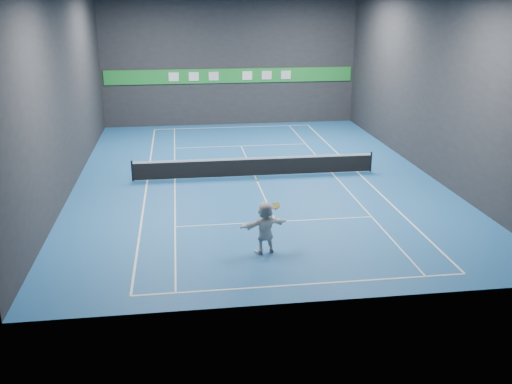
{
  "coord_description": "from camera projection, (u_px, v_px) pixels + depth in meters",
  "views": [
    {
      "loc": [
        -3.77,
        -27.93,
        8.75
      ],
      "look_at": [
        -0.88,
        -6.89,
        1.5
      ],
      "focal_mm": 40.0,
      "sensor_mm": 36.0,
      "label": 1
    }
  ],
  "objects": [
    {
      "name": "service_line_far",
      "position": [
        241.0,
        146.0,
        35.5
      ],
      "size": [
        8.23,
        0.06,
        0.01
      ],
      "primitive_type": "cube",
      "color": "white",
      "rests_on": "ground"
    },
    {
      "name": "tennis_net",
      "position": [
        255.0,
        166.0,
        29.32
      ],
      "size": [
        12.5,
        0.1,
        1.07
      ],
      "color": "black",
      "rests_on": "ground"
    },
    {
      "name": "wall_right",
      "position": [
        429.0,
        85.0,
        29.2
      ],
      "size": [
        0.1,
        26.0,
        9.0
      ],
      "primitive_type": "cube",
      "color": "#232325",
      "rests_on": "ground"
    },
    {
      "name": "tennis_ball",
      "position": [
        257.0,
        180.0,
        19.79
      ],
      "size": [
        0.07,
        0.07,
        0.07
      ],
      "primitive_type": "sphere",
      "color": "#CCD924",
      "rests_on": "player"
    },
    {
      "name": "sideline_doubles_right",
      "position": [
        357.0,
        172.0,
        30.2
      ],
      "size": [
        0.08,
        23.78,
        0.01
      ],
      "primitive_type": "cube",
      "color": "white",
      "rests_on": "ground"
    },
    {
      "name": "sideline_singles_right",
      "position": [
        332.0,
        173.0,
        30.02
      ],
      "size": [
        0.06,
        23.78,
        0.01
      ],
      "primitive_type": "cube",
      "color": "white",
      "rests_on": "ground"
    },
    {
      "name": "sideline_doubles_left",
      "position": [
        147.0,
        180.0,
        28.79
      ],
      "size": [
        0.08,
        23.78,
        0.01
      ],
      "primitive_type": "cube",
      "color": "white",
      "rests_on": "ground"
    },
    {
      "name": "wall_back",
      "position": [
        230.0,
        61.0,
        40.23
      ],
      "size": [
        18.0,
        0.1,
        9.0
      ],
      "primitive_type": "cube",
      "color": "#232325",
      "rests_on": "ground"
    },
    {
      "name": "player",
      "position": [
        265.0,
        228.0,
        20.38
      ],
      "size": [
        1.87,
        0.99,
        1.92
      ],
      "primitive_type": "imported",
      "rotation": [
        0.0,
        0.0,
        3.39
      ],
      "color": "silver",
      "rests_on": "ground"
    },
    {
      "name": "ground",
      "position": [
        255.0,
        176.0,
        29.5
      ],
      "size": [
        26.0,
        26.0,
        0.0
      ],
      "primitive_type": "plane",
      "color": "#1B5798",
      "rests_on": "ground"
    },
    {
      "name": "baseline_far",
      "position": [
        233.0,
        127.0,
        40.64
      ],
      "size": [
        10.98,
        0.08,
        0.01
      ],
      "primitive_type": "cube",
      "color": "white",
      "rests_on": "ground"
    },
    {
      "name": "tennis_racket",
      "position": [
        275.0,
        207.0,
        20.23
      ],
      "size": [
        0.42,
        0.38,
        0.71
      ],
      "color": "red",
      "rests_on": "player"
    },
    {
      "name": "center_service_line",
      "position": [
        255.0,
        176.0,
        29.5
      ],
      "size": [
        0.06,
        12.8,
        0.01
      ],
      "primitive_type": "cube",
      "color": "white",
      "rests_on": "ground"
    },
    {
      "name": "wall_left",
      "position": [
        66.0,
        93.0,
        26.89
      ],
      "size": [
        0.1,
        26.0,
        9.0
      ],
      "primitive_type": "cube",
      "color": "#232325",
      "rests_on": "ground"
    },
    {
      "name": "wall_front",
      "position": [
        317.0,
        159.0,
        15.85
      ],
      "size": [
        18.0,
        0.1,
        9.0
      ],
      "primitive_type": "cube",
      "color": "#232325",
      "rests_on": "ground"
    },
    {
      "name": "sideline_singles_left",
      "position": [
        175.0,
        179.0,
        28.97
      ],
      "size": [
        0.06,
        23.78,
        0.01
      ],
      "primitive_type": "cube",
      "color": "white",
      "rests_on": "ground"
    },
    {
      "name": "service_line_near",
      "position": [
        276.0,
        222.0,
        23.49
      ],
      "size": [
        8.23,
        0.06,
        0.01
      ],
      "primitive_type": "cube",
      "color": "white",
      "rests_on": "ground"
    },
    {
      "name": "sponsor_banner",
      "position": [
        230.0,
        76.0,
        40.49
      ],
      "size": [
        17.64,
        0.11,
        1.0
      ],
      "color": "#1D882F",
      "rests_on": "wall_back"
    },
    {
      "name": "baseline_near",
      "position": [
        304.0,
        284.0,
        18.35
      ],
      "size": [
        10.98,
        0.08,
        0.01
      ],
      "primitive_type": "cube",
      "color": "white",
      "rests_on": "ground"
    }
  ]
}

